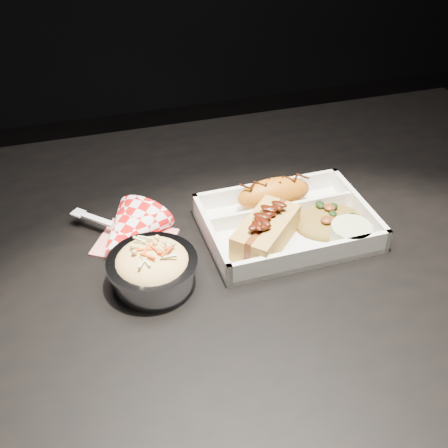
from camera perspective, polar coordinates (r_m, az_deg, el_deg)
The scene contains 8 objects.
dining_table at distance 0.91m, azimuth 2.66°, elevation -6.04°, with size 1.20×0.80×0.75m.
food_tray at distance 0.86m, azimuth 6.35°, elevation -0.19°, with size 0.25×0.19×0.04m.
fried_pastry at distance 0.89m, azimuth 5.08°, elevation 3.07°, with size 0.12×0.05×0.05m, color #C46A13.
hotdog at distance 0.81m, azimuth 4.28°, elevation -0.61°, with size 0.13×0.13×0.06m.
fried_rice_mound at distance 0.87m, azimuth 10.65°, elevation 0.84°, with size 0.11×0.09×0.03m, color olive.
cupcake_liner at distance 0.84m, azimuth 12.74°, elevation -1.04°, with size 0.06×0.06×0.03m, color #B4C897.
foil_coleslaw_cup at distance 0.76m, azimuth -7.27°, elevation -4.32°, with size 0.12×0.12×0.07m.
napkin_fork at distance 0.85m, azimuth -9.86°, elevation -0.76°, with size 0.16×0.15×0.10m.
Camera 1 is at (-0.23, -0.62, 1.29)m, focal length 45.00 mm.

